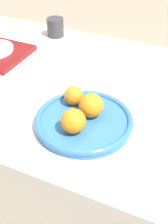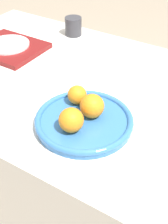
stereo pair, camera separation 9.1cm
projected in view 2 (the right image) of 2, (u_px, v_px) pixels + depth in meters
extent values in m
plane|color=gray|center=(92.00, 211.00, 1.55)|extent=(12.00, 12.00, 0.00)
cube|color=silver|center=(94.00, 160.00, 1.33)|extent=(1.55, 0.85, 0.73)
cylinder|color=#336BAD|center=(84.00, 122.00, 0.94)|extent=(0.29, 0.29, 0.02)
torus|color=#336BAD|center=(84.00, 120.00, 0.93)|extent=(0.30, 0.30, 0.02)
sphere|color=orange|center=(92.00, 106.00, 0.92)|extent=(0.07, 0.07, 0.07)
sphere|color=orange|center=(71.00, 120.00, 0.87)|extent=(0.07, 0.07, 0.07)
sphere|color=orange|center=(77.00, 95.00, 0.98)|extent=(0.06, 0.06, 0.06)
cube|color=maroon|center=(9.00, 48.00, 1.32)|extent=(0.28, 0.24, 0.02)
cylinder|color=white|center=(8.00, 45.00, 1.31)|extent=(0.18, 0.18, 0.01)
cylinder|color=#333338|center=(73.00, 26.00, 1.42)|extent=(0.08, 0.08, 0.08)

